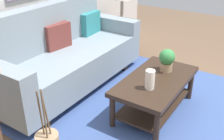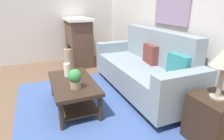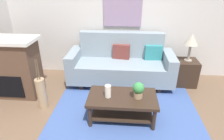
# 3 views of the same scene
# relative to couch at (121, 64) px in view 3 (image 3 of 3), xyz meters

# --- Properties ---
(ground_plane) EXTENTS (9.42, 9.42, 0.00)m
(ground_plane) POSITION_rel_couch_xyz_m (0.12, -1.51, -0.43)
(ground_plane) COLOR brown
(wall_back) EXTENTS (5.42, 0.10, 2.70)m
(wall_back) POSITION_rel_couch_xyz_m (0.12, 0.54, 0.92)
(wall_back) COLOR silver
(wall_back) RESTS_ON ground_plane
(area_rug) EXTENTS (2.53, 2.09, 0.01)m
(area_rug) POSITION_rel_couch_xyz_m (0.12, -1.01, -0.42)
(area_rug) COLOR #3D5693
(area_rug) RESTS_ON ground_plane
(couch) EXTENTS (2.22, 0.84, 1.08)m
(couch) POSITION_rel_couch_xyz_m (0.00, 0.00, 0.00)
(couch) COLOR gray
(couch) RESTS_ON ground_plane
(throw_pillow_maroon) EXTENTS (0.37, 0.17, 0.32)m
(throw_pillow_maroon) POSITION_rel_couch_xyz_m (0.00, 0.13, 0.25)
(throw_pillow_maroon) COLOR brown
(throw_pillow_maroon) RESTS_ON couch
(throw_pillow_teal) EXTENTS (0.36, 0.13, 0.32)m
(throw_pillow_teal) POSITION_rel_couch_xyz_m (0.69, 0.13, 0.25)
(throw_pillow_teal) COLOR teal
(throw_pillow_teal) RESTS_ON couch
(coffee_table) EXTENTS (1.10, 0.60, 0.43)m
(coffee_table) POSITION_rel_couch_xyz_m (0.07, -1.23, -0.12)
(coffee_table) COLOR #332319
(coffee_table) RESTS_ON ground_plane
(tabletop_vase) EXTENTS (0.10, 0.10, 0.20)m
(tabletop_vase) POSITION_rel_couch_xyz_m (-0.16, -1.26, 0.10)
(tabletop_vase) COLOR white
(tabletop_vase) RESTS_ON coffee_table
(potted_plant_tabletop) EXTENTS (0.18, 0.18, 0.26)m
(potted_plant_tabletop) POSITION_rel_couch_xyz_m (0.32, -1.24, 0.14)
(potted_plant_tabletop) COLOR tan
(potted_plant_tabletop) RESTS_ON coffee_table
(side_table) EXTENTS (0.44, 0.44, 0.56)m
(side_table) POSITION_rel_couch_xyz_m (1.41, 0.02, -0.15)
(side_table) COLOR #332319
(side_table) RESTS_ON ground_plane
(table_lamp) EXTENTS (0.28, 0.28, 0.57)m
(table_lamp) POSITION_rel_couch_xyz_m (1.41, 0.02, 0.56)
(table_lamp) COLOR gray
(table_lamp) RESTS_ON side_table
(fireplace) EXTENTS (1.02, 0.58, 1.16)m
(fireplace) POSITION_rel_couch_xyz_m (-2.04, -0.64, 0.16)
(fireplace) COLOR brown
(fireplace) RESTS_ON ground_plane
(floor_vase) EXTENTS (0.17, 0.17, 0.57)m
(floor_vase) POSITION_rel_couch_xyz_m (-1.36, -1.05, -0.14)
(floor_vase) COLOR tan
(floor_vase) RESTS_ON ground_plane
(floor_vase_branch_a) EXTENTS (0.03, 0.04, 0.36)m
(floor_vase_branch_a) POSITION_rel_couch_xyz_m (-1.34, -1.05, 0.32)
(floor_vase_branch_a) COLOR brown
(floor_vase_branch_a) RESTS_ON floor_vase
(floor_vase_branch_b) EXTENTS (0.03, 0.01, 0.36)m
(floor_vase_branch_b) POSITION_rel_couch_xyz_m (-1.37, -1.03, 0.32)
(floor_vase_branch_b) COLOR brown
(floor_vase_branch_b) RESTS_ON floor_vase
(floor_vase_branch_c) EXTENTS (0.03, 0.03, 0.36)m
(floor_vase_branch_c) POSITION_rel_couch_xyz_m (-1.37, -1.06, 0.32)
(floor_vase_branch_c) COLOR brown
(floor_vase_branch_c) RESTS_ON floor_vase
(framed_painting) EXTENTS (0.83, 0.03, 0.69)m
(framed_painting) POSITION_rel_couch_xyz_m (0.00, 0.47, 1.07)
(framed_painting) COLOR gray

